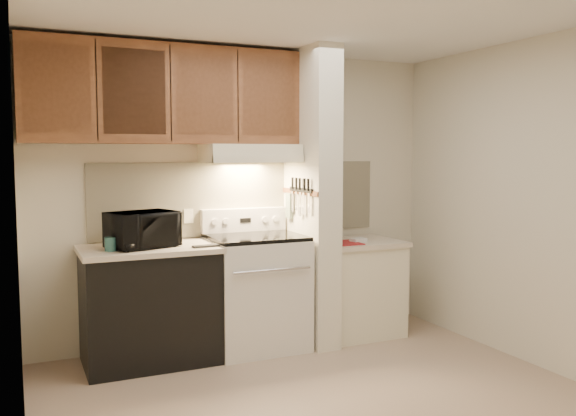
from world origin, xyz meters
TOP-DOWN VIEW (x-y plane):
  - floor at (0.00, 0.00)m, footprint 3.60×3.60m
  - ceiling at (0.00, 0.00)m, footprint 3.60×3.60m
  - wall_back at (0.00, 1.50)m, footprint 3.60×2.50m
  - wall_left at (-1.80, 0.00)m, footprint 0.02×3.00m
  - wall_right at (1.80, 0.00)m, footprint 0.02×3.00m
  - backsplash at (0.00, 1.49)m, footprint 2.60×0.02m
  - range_body at (0.00, 1.16)m, footprint 0.76×0.65m
  - oven_window at (0.00, 0.84)m, footprint 0.50×0.01m
  - oven_handle at (0.00, 0.80)m, footprint 0.65×0.02m
  - cooktop at (0.00, 1.16)m, footprint 0.74×0.64m
  - range_backguard at (0.00, 1.44)m, footprint 0.76×0.08m
  - range_display at (0.00, 1.40)m, footprint 0.10×0.01m
  - range_knob_left_outer at (-0.28, 1.40)m, footprint 0.05×0.02m
  - range_knob_left_inner at (-0.18, 1.40)m, footprint 0.05×0.02m
  - range_knob_right_inner at (0.18, 1.40)m, footprint 0.05×0.02m
  - range_knob_right_outer at (0.28, 1.40)m, footprint 0.05×0.02m
  - dishwasher_front at (-0.88, 1.17)m, footprint 1.00×0.63m
  - left_countertop at (-0.88, 1.17)m, footprint 1.04×0.67m
  - spoon_rest at (-0.48, 0.97)m, footprint 0.22×0.09m
  - teal_jar at (-1.17, 1.06)m, footprint 0.12×0.12m
  - outlet at (-0.48, 1.48)m, footprint 0.08×0.01m
  - microwave at (-0.93, 1.15)m, footprint 0.58×0.48m
  - partition_pillar at (0.51, 1.15)m, footprint 0.22×0.70m
  - pillar_trim at (0.39, 1.15)m, footprint 0.01×0.70m
  - knife_strip at (0.39, 1.10)m, footprint 0.02×0.42m
  - knife_blade_a at (0.38, 0.93)m, footprint 0.01×0.03m
  - knife_handle_a at (0.38, 0.94)m, footprint 0.02×0.02m
  - knife_blade_b at (0.38, 1.03)m, footprint 0.01×0.04m
  - knife_handle_b at (0.38, 1.01)m, footprint 0.02×0.02m
  - knife_blade_c at (0.38, 1.09)m, footprint 0.01×0.04m
  - knife_handle_c at (0.38, 1.10)m, footprint 0.02×0.02m
  - knife_blade_d at (0.38, 1.17)m, footprint 0.01×0.04m
  - knife_handle_d at (0.38, 1.17)m, footprint 0.02×0.02m
  - knife_blade_e at (0.38, 1.25)m, footprint 0.01×0.04m
  - knife_handle_e at (0.38, 1.25)m, footprint 0.02×0.02m
  - oven_mitt at (0.38, 1.32)m, footprint 0.03×0.09m
  - right_cab_base at (0.97, 1.15)m, footprint 0.70×0.60m
  - right_countertop at (0.97, 1.15)m, footprint 0.74×0.64m
  - red_folder at (0.79, 1.04)m, footprint 0.22×0.30m
  - white_box at (0.92, 1.05)m, footprint 0.15×0.11m
  - range_hood at (0.00, 1.28)m, footprint 0.78×0.44m
  - hood_lip at (0.00, 1.07)m, footprint 0.78×0.04m
  - upper_cabinets at (-0.69, 1.32)m, footprint 2.18×0.33m
  - cab_door_a at (-1.51, 1.17)m, footprint 0.46×0.01m
  - cab_gap_a at (-1.23, 1.16)m, footprint 0.01×0.01m
  - cab_door_b at (-0.96, 1.17)m, footprint 0.46×0.01m
  - cab_gap_b at (-0.69, 1.16)m, footprint 0.01×0.01m
  - cab_door_c at (-0.42, 1.17)m, footprint 0.46×0.01m
  - cab_gap_c at (-0.14, 1.16)m, footprint 0.01×0.01m
  - cab_door_d at (0.13, 1.17)m, footprint 0.46×0.01m

SIDE VIEW (x-z plane):
  - floor at x=0.00m, z-range 0.00..0.00m
  - right_cab_base at x=0.97m, z-range 0.00..0.81m
  - dishwasher_front at x=-0.88m, z-range 0.00..0.87m
  - range_body at x=0.00m, z-range 0.00..0.92m
  - oven_window at x=0.00m, z-range 0.35..0.65m
  - oven_handle at x=0.00m, z-range 0.71..0.73m
  - right_countertop at x=0.97m, z-range 0.81..0.85m
  - red_folder at x=0.79m, z-range 0.85..0.86m
  - white_box at x=0.92m, z-range 0.85..0.89m
  - left_countertop at x=-0.88m, z-range 0.87..0.91m
  - spoon_rest at x=-0.48m, z-range 0.91..0.92m
  - cooktop at x=0.00m, z-range 0.92..0.95m
  - teal_jar at x=-1.17m, z-range 0.91..1.01m
  - microwave at x=-0.93m, z-range 0.91..1.18m
  - range_backguard at x=0.00m, z-range 0.95..1.15m
  - range_display at x=0.00m, z-range 1.03..1.07m
  - range_knob_left_outer at x=-0.28m, z-range 1.03..1.07m
  - range_knob_left_inner at x=-0.18m, z-range 1.03..1.07m
  - range_knob_right_inner at x=0.18m, z-range 1.03..1.07m
  - range_knob_right_outer at x=0.28m, z-range 1.03..1.07m
  - outlet at x=-0.48m, z-range 1.04..1.16m
  - oven_mitt at x=0.38m, z-range 1.06..1.28m
  - knife_blade_c at x=0.38m, z-range 1.10..1.30m
  - knife_blade_b at x=0.38m, z-range 1.12..1.30m
  - knife_blade_e at x=0.38m, z-range 1.12..1.30m
  - knife_blade_a at x=0.38m, z-range 1.14..1.30m
  - knife_blade_d at x=0.38m, z-range 1.14..1.30m
  - backsplash at x=0.00m, z-range 0.92..1.55m
  - wall_back at x=0.00m, z-range 1.24..1.26m
  - wall_left at x=-1.80m, z-range 0.00..2.50m
  - wall_right at x=1.80m, z-range 0.00..2.50m
  - partition_pillar at x=0.51m, z-range 0.00..2.50m
  - pillar_trim at x=0.39m, z-range 1.28..1.32m
  - knife_strip at x=0.39m, z-range 1.30..1.34m
  - knife_handle_a at x=0.38m, z-range 1.32..1.42m
  - knife_handle_b at x=0.38m, z-range 1.32..1.42m
  - knife_handle_c at x=0.38m, z-range 1.32..1.42m
  - knife_handle_d at x=0.38m, z-range 1.32..1.42m
  - knife_handle_e at x=0.38m, z-range 1.32..1.42m
  - hood_lip at x=0.00m, z-range 1.55..1.61m
  - range_hood at x=0.00m, z-range 1.55..1.70m
  - upper_cabinets at x=-0.69m, z-range 1.70..2.47m
  - cab_door_a at x=-1.51m, z-range 1.77..2.40m
  - cab_gap_a at x=-1.23m, z-range 1.72..2.45m
  - cab_door_b at x=-0.96m, z-range 1.77..2.40m
  - cab_gap_b at x=-0.69m, z-range 1.72..2.45m
  - cab_door_c at x=-0.42m, z-range 1.77..2.40m
  - cab_gap_c at x=-0.14m, z-range 1.72..2.45m
  - cab_door_d at x=0.13m, z-range 1.77..2.40m
  - ceiling at x=0.00m, z-range 2.50..2.50m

